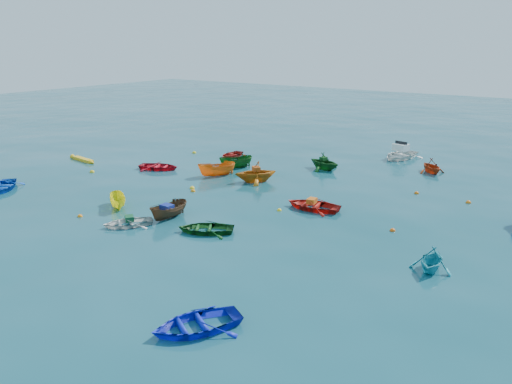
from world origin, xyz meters
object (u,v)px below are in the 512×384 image
Objects in this scene: dinghy_white_near at (128,226)px; motorboat_white at (400,158)px; dinghy_blue_sw at (3,190)px; dinghy_blue_se at (197,329)px; kayak_yellow at (83,161)px.

motorboat_white is (6.94, 25.39, 0.00)m from dinghy_white_near.
dinghy_blue_sw reaches higher than dinghy_blue_se.
kayak_yellow is 0.82× the size of motorboat_white.
dinghy_blue_se is 0.80× the size of motorboat_white.
motorboat_white is at bearing 8.49° from dinghy_blue_sw.
kayak_yellow is 28.07m from motorboat_white.
dinghy_white_near is at bearing -92.27° from motorboat_white.
dinghy_blue_se is at bearing -70.88° from motorboat_white.
dinghy_white_near is 17.79m from kayak_yellow.
motorboat_white reaches higher than dinghy_blue_sw.
dinghy_blue_se is 31.38m from motorboat_white.
dinghy_white_near is at bearing -42.94° from dinghy_blue_sw.
motorboat_white reaches higher than kayak_yellow.
dinghy_blue_sw is 9.21m from kayak_yellow.
dinghy_white_near is 0.80× the size of kayak_yellow.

